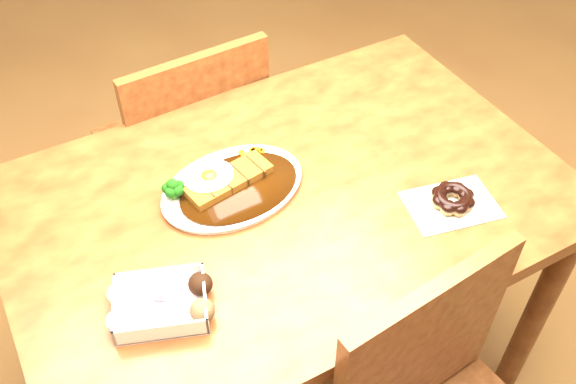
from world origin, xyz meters
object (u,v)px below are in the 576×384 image
chair_far (189,150)px  katsu_curry_plate (230,185)px  donut_box (161,303)px  pon_de_ring (453,199)px  table (288,224)px

chair_far → katsu_curry_plate: size_ratio=2.56×
chair_far → katsu_curry_plate: bearing=79.1°
donut_box → pon_de_ring: 0.64m
chair_far → pon_de_ring: 0.85m
table → pon_de_ring: 0.37m
katsu_curry_plate → donut_box: katsu_curry_plate is taller
katsu_curry_plate → table: bearing=-34.3°
chair_far → pon_de_ring: size_ratio=4.09×
katsu_curry_plate → donut_box: bearing=-137.4°
table → chair_far: 0.56m
katsu_curry_plate → chair_far: bearing=82.0°
donut_box → pon_de_ring: bearing=-4.2°
donut_box → katsu_curry_plate: bearing=42.6°
pon_de_ring → donut_box: bearing=175.8°
table → chair_far: size_ratio=1.38×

